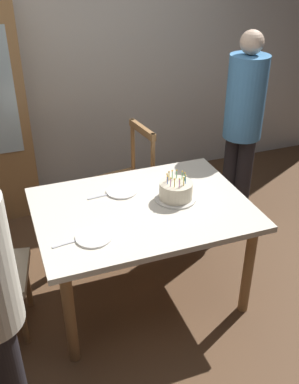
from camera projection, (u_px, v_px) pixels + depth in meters
ground at (143, 291)px, 3.31m from camera, size 6.40×6.40×0.00m
back_wall at (76, 58)px, 4.14m from camera, size 6.40×0.10×2.60m
dining_table at (143, 218)px, 2.97m from camera, size 1.41×1.02×0.75m
birthday_cake at (176, 191)px, 2.98m from camera, size 0.28×0.28×0.19m
plate_near_celebrant at (94, 237)px, 2.62m from camera, size 0.22×0.22×0.01m
plate_far_side at (122, 191)px, 3.09m from camera, size 0.22×0.22×0.01m
fork_near_celebrant at (67, 243)px, 2.57m from camera, size 0.18×0.04×0.01m
fork_far_side at (100, 196)px, 3.03m from camera, size 0.18×0.03×0.01m
chair_spindle_back at (125, 183)px, 3.79m from camera, size 0.50×0.50×0.95m
person_guest at (243, 120)px, 3.69m from camera, size 0.32×0.32×1.69m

